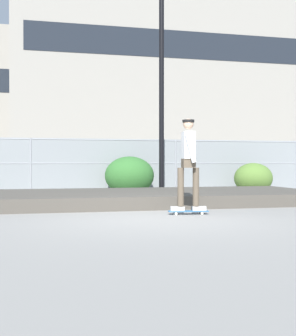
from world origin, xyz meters
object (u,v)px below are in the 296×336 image
at_px(skater, 188,158).
at_px(parked_car_near, 18,168).
at_px(street_lamp, 162,63).
at_px(skateboard, 188,211).
at_px(shrub_right, 253,178).
at_px(shrub_center, 130,176).

distance_m(skater, parked_car_near, 10.62).
bearing_deg(street_lamp, skateboard, -99.01).
bearing_deg(skater, parked_car_near, 111.28).
height_order(street_lamp, shrub_right, street_lamp).
distance_m(parked_car_near, shrub_right, 9.11).
height_order(skateboard, skater, skater).
relative_size(parked_car_near, shrub_center, 2.76).
distance_m(skateboard, shrub_right, 6.81).
bearing_deg(street_lamp, skater, -99.01).
height_order(skateboard, parked_car_near, parked_car_near).
bearing_deg(street_lamp, shrub_right, 0.12).
height_order(skateboard, shrub_right, shrub_right).
relative_size(skateboard, skater, 0.44).
height_order(skateboard, street_lamp, street_lamp).
xyz_separation_m(skater, shrub_center, (-0.13, 5.73, -0.51)).
height_order(skater, shrub_right, skater).
bearing_deg(parked_car_near, shrub_right, -29.37).
bearing_deg(skateboard, skater, 45.00).
xyz_separation_m(street_lamp, shrub_right, (3.22, 0.01, -3.74)).
relative_size(skateboard, street_lamp, 0.12).
height_order(street_lamp, parked_car_near, street_lamp).
distance_m(skateboard, street_lamp, 6.91).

